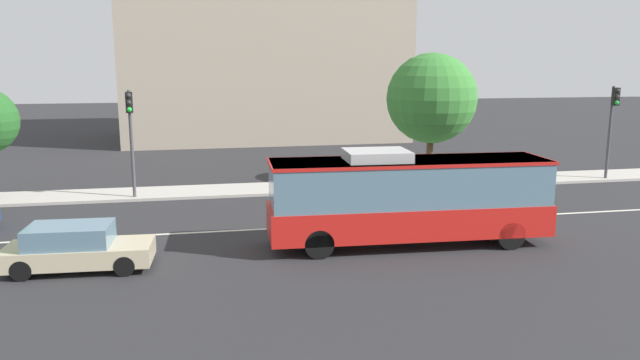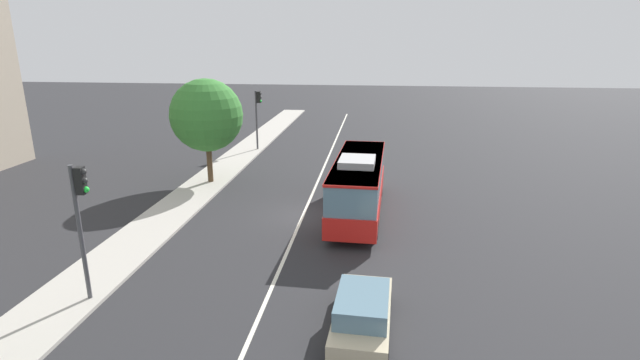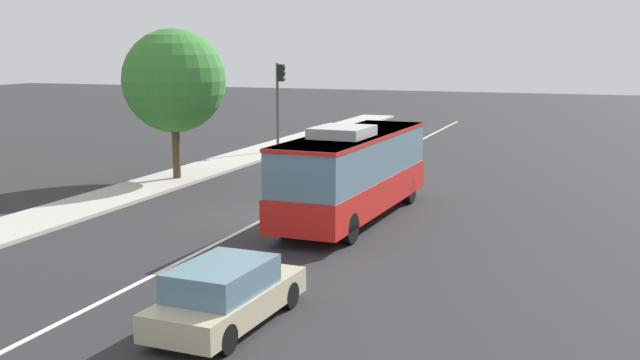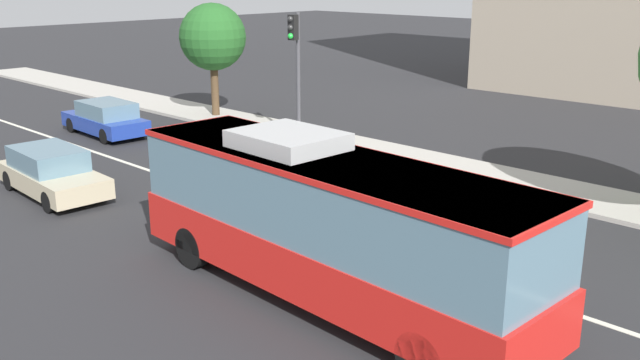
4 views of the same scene
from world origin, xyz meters
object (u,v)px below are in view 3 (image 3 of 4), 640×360
object	(u,v)px
sedan_beige	(226,294)
traffic_light_mid_block	(280,92)
transit_bus	(354,169)
street_tree_kerbside_centre	(174,81)

from	to	relation	value
sedan_beige	traffic_light_mid_block	xyz separation A→B (m)	(25.96, 9.87, 2.84)
transit_bus	street_tree_kerbside_centre	xyz separation A→B (m)	(4.70, 10.11, 2.79)
traffic_light_mid_block	street_tree_kerbside_centre	xyz separation A→B (m)	(-10.10, 0.86, 1.04)
transit_bus	sedan_beige	world-z (taller)	transit_bus
transit_bus	sedan_beige	distance (m)	11.23
street_tree_kerbside_centre	transit_bus	bearing A→B (deg)	-114.96
sedan_beige	traffic_light_mid_block	size ratio (longest dim) A/B	0.88
sedan_beige	street_tree_kerbside_centre	distance (m)	19.54
traffic_light_mid_block	transit_bus	bearing A→B (deg)	-52.27
traffic_light_mid_block	street_tree_kerbside_centre	distance (m)	10.19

